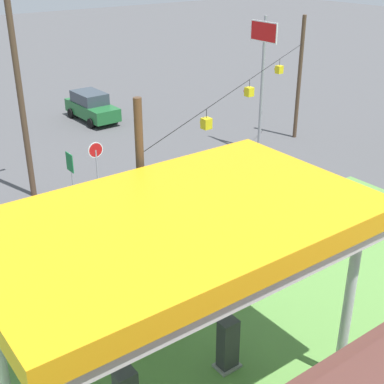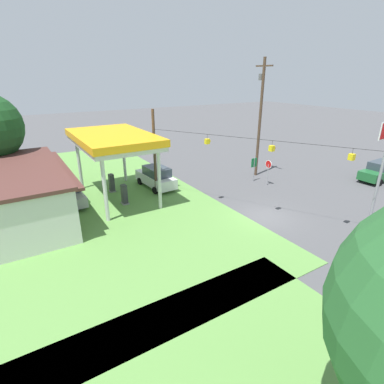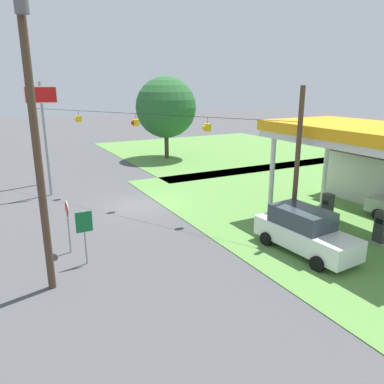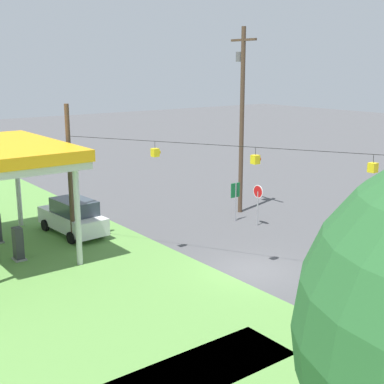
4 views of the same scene
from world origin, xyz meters
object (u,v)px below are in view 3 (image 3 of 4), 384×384
object	(u,v)px
stop_sign_roadside	(67,215)
route_sign	(84,227)
gas_station_canopy	(362,136)
stop_sign_overhead	(43,117)
car_at_pumps_front	(304,231)
tree_west_verge	(166,107)
fuel_pump_near	(327,209)
fuel_pump_far	(381,229)
utility_pole_main	(33,116)

from	to	relation	value
stop_sign_roadside	route_sign	xyz separation A→B (m)	(1.55, 0.40, -0.10)
gas_station_canopy	stop_sign_overhead	xyz separation A→B (m)	(-14.84, -12.90, 0.32)
car_at_pumps_front	route_sign	size ratio (longest dim) A/B	2.12
stop_sign_overhead	tree_west_verge	distance (m)	15.59
car_at_pumps_front	gas_station_canopy	bearing A→B (deg)	94.92
fuel_pump_near	stop_sign_roadside	bearing A→B (deg)	-101.78
tree_west_verge	car_at_pumps_front	bearing A→B (deg)	-9.41
fuel_pump_near	car_at_pumps_front	world-z (taller)	car_at_pumps_front
fuel_pump_far	stop_sign_roadside	world-z (taller)	stop_sign_roadside
utility_pole_main	tree_west_verge	world-z (taller)	utility_pole_main
fuel_pump_near	car_at_pumps_front	bearing A→B (deg)	-60.19
stop_sign_overhead	tree_west_verge	xyz separation A→B (m)	(-8.72, 12.93, -0.13)
fuel_pump_far	tree_west_verge	distance (m)	25.63
fuel_pump_far	car_at_pumps_front	bearing A→B (deg)	-105.03
fuel_pump_far	route_sign	bearing A→B (deg)	-109.35
stop_sign_roadside	fuel_pump_far	bearing A→B (deg)	-114.50
stop_sign_roadside	tree_west_verge	size ratio (longest dim) A/B	0.30
fuel_pump_far	tree_west_verge	bearing A→B (deg)	179.93
car_at_pumps_front	utility_pole_main	xyz separation A→B (m)	(-2.15, -10.80, 5.46)
gas_station_canopy	fuel_pump_far	bearing A→B (deg)	-0.05
fuel_pump_far	stop_sign_overhead	bearing A→B (deg)	-142.00
route_sign	utility_pole_main	distance (m)	5.26
route_sign	tree_west_verge	distance (m)	24.72
stop_sign_overhead	gas_station_canopy	bearing A→B (deg)	41.01
fuel_pump_far	stop_sign_overhead	world-z (taller)	stop_sign_overhead
fuel_pump_near	fuel_pump_far	xyz separation A→B (m)	(3.35, 0.00, 0.00)
gas_station_canopy	route_sign	world-z (taller)	gas_station_canopy
gas_station_canopy	fuel_pump_near	size ratio (longest dim) A/B	5.56
car_at_pumps_front	stop_sign_roadside	distance (m)	10.86
fuel_pump_near	fuel_pump_far	bearing A→B (deg)	0.00
gas_station_canopy	stop_sign_overhead	world-z (taller)	stop_sign_overhead
fuel_pump_far	stop_sign_roadside	bearing A→B (deg)	-114.50
stop_sign_roadside	gas_station_canopy	bearing A→B (deg)	-108.37
utility_pole_main	tree_west_verge	distance (m)	26.56
route_sign	utility_pole_main	size ratio (longest dim) A/B	0.20
fuel_pump_near	stop_sign_overhead	bearing A→B (deg)	-135.58
fuel_pump_near	utility_pole_main	xyz separation A→B (m)	(0.13, -14.78, 5.70)
gas_station_canopy	stop_sign_roadside	bearing A→B (deg)	-108.37
gas_station_canopy	utility_pole_main	xyz separation A→B (m)	(-1.55, -14.78, 1.39)
fuel_pump_far	car_at_pumps_front	size ratio (longest dim) A/B	0.33
gas_station_canopy	utility_pole_main	bearing A→B (deg)	-95.97
stop_sign_roadside	car_at_pumps_front	bearing A→B (deg)	-118.08
utility_pole_main	tree_west_verge	xyz separation A→B (m)	(-22.01, 14.81, -1.19)
gas_station_canopy	utility_pole_main	distance (m)	14.93
fuel_pump_near	car_at_pumps_front	distance (m)	4.59
car_at_pumps_front	stop_sign_roadside	bearing A→B (deg)	-121.81
stop_sign_overhead	utility_pole_main	bearing A→B (deg)	-8.05
stop_sign_overhead	utility_pole_main	distance (m)	13.47
fuel_pump_far	stop_sign_overhead	size ratio (longest dim) A/B	0.22
fuel_pump_far	utility_pole_main	world-z (taller)	utility_pole_main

